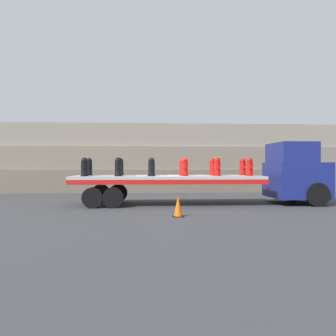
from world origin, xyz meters
The scene contains 20 objects.
ground_plane centered at (0.00, 0.00, 0.00)m, with size 120.00×120.00×0.00m, color #38383A.
rock_cliff centered at (0.00, 7.59, 2.22)m, with size 60.00×3.30×4.44m.
truck_cab centered at (5.95, 0.00, 1.37)m, with size 2.33×2.56×2.78m.
flatbed_trailer centered at (-0.64, 0.00, 1.03)m, with size 8.35×2.53×1.29m.
fire_hydrant_black_near_0 centered at (-3.57, -0.53, 1.67)m, with size 0.36×0.57×0.80m.
fire_hydrant_black_far_0 centered at (-3.57, 0.53, 1.67)m, with size 0.36×0.57×0.80m.
fire_hydrant_black_near_1 centered at (-2.14, -0.53, 1.67)m, with size 0.36×0.57×0.80m.
fire_hydrant_black_far_1 centered at (-2.14, 0.53, 1.67)m, with size 0.36×0.57×0.80m.
fire_hydrant_black_near_2 centered at (-0.71, -0.53, 1.67)m, with size 0.36×0.57×0.80m.
fire_hydrant_black_far_2 centered at (-0.71, 0.53, 1.67)m, with size 0.36×0.57×0.80m.
fire_hydrant_red_near_3 centered at (0.71, -0.53, 1.67)m, with size 0.36×0.57×0.80m.
fire_hydrant_red_far_3 centered at (0.71, 0.53, 1.67)m, with size 0.36×0.57×0.80m.
fire_hydrant_red_near_4 centered at (2.14, -0.53, 1.67)m, with size 0.36×0.57×0.80m.
fire_hydrant_red_far_4 centered at (2.14, 0.53, 1.67)m, with size 0.36×0.57×0.80m.
fire_hydrant_red_near_5 centered at (3.57, -0.53, 1.67)m, with size 0.36×0.57×0.80m.
fire_hydrant_red_far_5 centered at (3.57, 0.53, 1.67)m, with size 0.36×0.57×0.80m.
cargo_strap_rear centered at (-2.14, 0.00, 2.09)m, with size 0.05×2.62×0.01m.
cargo_strap_middle centered at (-0.71, 0.00, 2.09)m, with size 0.05×2.62×0.01m.
cargo_strap_front centered at (2.14, 0.00, 2.09)m, with size 0.05×2.62×0.01m.
traffic_cone centered at (0.17, -3.52, 0.35)m, with size 0.38×0.38×0.72m.
Camera 1 is at (-0.81, -14.64, 1.77)m, focal length 35.00 mm.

